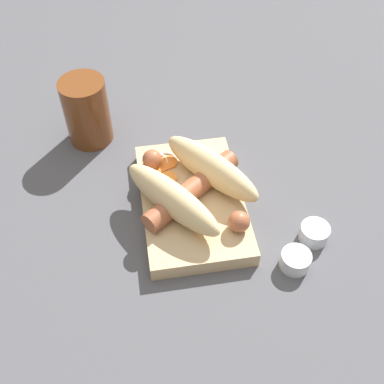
{
  "coord_description": "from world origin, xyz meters",
  "views": [
    {
      "loc": [
        -0.45,
        0.07,
        0.58
      ],
      "look_at": [
        0.0,
        0.0,
        0.04
      ],
      "focal_mm": 45.0,
      "sensor_mm": 36.0,
      "label": 1
    }
  ],
  "objects_px": {
    "sausage": "(193,189)",
    "drink_glass": "(87,111)",
    "condiment_cup_near": "(295,261)",
    "condiment_cup_far": "(314,234)",
    "bread_roll": "(192,183)",
    "food_tray": "(192,202)"
  },
  "relations": [
    {
      "from": "sausage",
      "to": "drink_glass",
      "type": "bearing_deg",
      "value": 39.5
    },
    {
      "from": "drink_glass",
      "to": "condiment_cup_near",
      "type": "bearing_deg",
      "value": -138.58
    },
    {
      "from": "condiment_cup_far",
      "to": "drink_glass",
      "type": "relative_size",
      "value": 0.36
    },
    {
      "from": "condiment_cup_far",
      "to": "condiment_cup_near",
      "type": "bearing_deg",
      "value": 134.77
    },
    {
      "from": "condiment_cup_far",
      "to": "drink_glass",
      "type": "height_order",
      "value": "drink_glass"
    },
    {
      "from": "condiment_cup_near",
      "to": "condiment_cup_far",
      "type": "xyz_separation_m",
      "value": [
        0.04,
        -0.04,
        0.0
      ]
    },
    {
      "from": "condiment_cup_far",
      "to": "bread_roll",
      "type": "bearing_deg",
      "value": 61.86
    },
    {
      "from": "food_tray",
      "to": "bread_roll",
      "type": "relative_size",
      "value": 1.09
    },
    {
      "from": "bread_roll",
      "to": "sausage",
      "type": "relative_size",
      "value": 1.27
    },
    {
      "from": "condiment_cup_near",
      "to": "bread_roll",
      "type": "bearing_deg",
      "value": 44.02
    },
    {
      "from": "sausage",
      "to": "condiment_cup_far",
      "type": "bearing_deg",
      "value": -118.01
    },
    {
      "from": "sausage",
      "to": "drink_glass",
      "type": "distance_m",
      "value": 0.24
    },
    {
      "from": "bread_roll",
      "to": "sausage",
      "type": "bearing_deg",
      "value": -133.04
    },
    {
      "from": "sausage",
      "to": "bread_roll",
      "type": "bearing_deg",
      "value": 46.96
    },
    {
      "from": "condiment_cup_near",
      "to": "drink_glass",
      "type": "relative_size",
      "value": 0.36
    },
    {
      "from": "bread_roll",
      "to": "condiment_cup_near",
      "type": "xyz_separation_m",
      "value": [
        -0.13,
        -0.12,
        -0.04
      ]
    },
    {
      "from": "food_tray",
      "to": "condiment_cup_far",
      "type": "bearing_deg",
      "value": -117.35
    },
    {
      "from": "sausage",
      "to": "drink_glass",
      "type": "xyz_separation_m",
      "value": [
        0.18,
        0.15,
        0.02
      ]
    },
    {
      "from": "drink_glass",
      "to": "bread_roll",
      "type": "bearing_deg",
      "value": -140.55
    },
    {
      "from": "condiment_cup_far",
      "to": "sausage",
      "type": "bearing_deg",
      "value": 61.99
    },
    {
      "from": "sausage",
      "to": "condiment_cup_far",
      "type": "distance_m",
      "value": 0.19
    },
    {
      "from": "food_tray",
      "to": "condiment_cup_near",
      "type": "distance_m",
      "value": 0.18
    }
  ]
}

